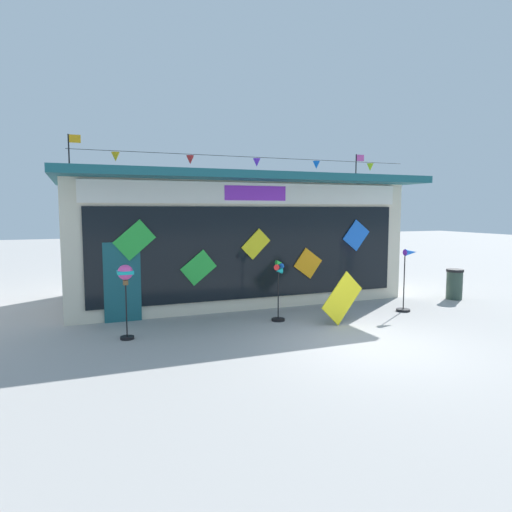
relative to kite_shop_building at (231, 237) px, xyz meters
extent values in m
plane|color=#9E9B99|center=(0.99, -5.99, -1.92)|extent=(80.00, 80.00, 0.00)
cube|color=beige|center=(0.00, 0.06, -0.13)|extent=(9.88, 4.32, 3.58)
cube|color=#195660|center=(0.00, -0.49, 1.76)|extent=(10.28, 5.42, 0.20)
cube|color=white|center=(0.00, -2.14, 1.33)|extent=(9.09, 0.08, 0.56)
cube|color=purple|center=(0.00, -2.17, 1.33)|extent=(1.78, 0.04, 0.40)
cube|color=black|center=(0.00, -2.13, -0.30)|extent=(8.89, 0.06, 2.53)
cube|color=#195660|center=(-3.55, -2.13, -0.92)|extent=(0.90, 0.07, 2.00)
cube|color=green|center=(-3.24, -2.19, 0.13)|extent=(1.06, 0.03, 1.03)
cube|color=green|center=(-1.62, -2.19, -0.64)|extent=(0.99, 0.03, 0.95)
cube|color=yellow|center=(0.00, -2.19, -0.06)|extent=(0.86, 0.03, 0.86)
cube|color=orange|center=(1.62, -2.19, -0.66)|extent=(0.91, 0.03, 0.91)
cube|color=blue|center=(3.24, -2.19, 0.11)|extent=(0.93, 0.03, 0.95)
cylinder|color=black|center=(0.00, -2.25, 2.28)|extent=(9.48, 0.01, 0.01)
cone|color=orange|center=(-3.63, -2.25, 2.14)|extent=(0.20, 0.20, 0.22)
cone|color=red|center=(-1.82, -2.25, 2.14)|extent=(0.20, 0.20, 0.22)
cone|color=purple|center=(0.00, -2.25, 2.14)|extent=(0.20, 0.20, 0.22)
cone|color=blue|center=(1.82, -2.25, 2.14)|extent=(0.20, 0.20, 0.22)
cone|color=yellow|center=(3.64, -2.25, 2.14)|extent=(0.20, 0.20, 0.22)
cylinder|color=black|center=(-4.69, 0.06, 2.41)|extent=(0.04, 0.04, 1.11)
cube|color=orange|center=(-4.53, 0.06, 2.84)|extent=(0.32, 0.02, 0.22)
cylinder|color=black|center=(4.69, 0.06, 2.34)|extent=(0.04, 0.04, 0.97)
cube|color=#EA4CA3|center=(4.85, 0.06, 2.70)|extent=(0.32, 0.02, 0.22)
cylinder|color=black|center=(-3.63, -3.78, -1.89)|extent=(0.30, 0.30, 0.06)
cylinder|color=black|center=(-3.63, -3.78, -1.27)|extent=(0.03, 0.03, 1.30)
sphere|color=#EA4CA3|center=(-3.63, -3.78, -0.45)|extent=(0.32, 0.32, 0.32)
cube|color=#19B7BC|center=(-3.63, -3.78, -0.45)|extent=(0.33, 0.33, 0.07)
cube|color=brown|center=(-3.63, -3.78, -0.68)|extent=(0.10, 0.10, 0.10)
cylinder|color=black|center=(0.09, -3.50, -1.89)|extent=(0.34, 0.34, 0.06)
cylinder|color=black|center=(0.09, -3.50, -1.23)|extent=(0.03, 0.03, 1.38)
cylinder|color=black|center=(0.09, -3.54, -0.54)|extent=(0.06, 0.04, 0.06)
cone|color=blue|center=(0.19, -3.54, -0.54)|extent=(0.15, 0.16, 0.15)
cone|color=green|center=(0.09, -3.54, -0.43)|extent=(0.16, 0.15, 0.15)
cone|color=red|center=(-0.01, -3.54, -0.54)|extent=(0.15, 0.16, 0.15)
cone|color=#19B7BC|center=(0.09, -3.54, -0.64)|extent=(0.16, 0.15, 0.15)
cylinder|color=black|center=(3.77, -3.76, -1.89)|extent=(0.38, 0.38, 0.06)
cylinder|color=black|center=(3.77, -3.76, -1.10)|extent=(0.03, 0.03, 1.63)
cone|color=blue|center=(3.97, -3.76, -0.29)|extent=(0.40, 0.20, 0.18)
cylinder|color=purple|center=(3.77, -3.76, -0.29)|extent=(0.03, 0.16, 0.16)
cylinder|color=#2D4238|center=(6.39, -2.96, -1.48)|extent=(0.48, 0.48, 0.87)
cylinder|color=black|center=(6.39, -2.96, -1.01)|extent=(0.52, 0.52, 0.08)
cube|color=yellow|center=(1.43, -4.34, -1.28)|extent=(1.28, 0.26, 1.28)
camera|label=1|loc=(-4.55, -13.74, 0.87)|focal=31.84mm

